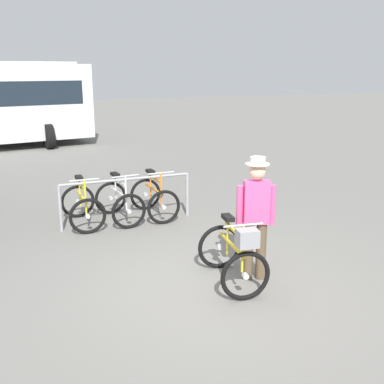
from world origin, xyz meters
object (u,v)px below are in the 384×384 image
object	(u,v)px
racked_bike_white	(119,202)
racked_bike_orange	(154,199)
featured_bicycle	(234,255)
person_with_featured_bike	(256,214)
racked_bike_yellow	(82,207)

from	to	relation	value
racked_bike_white	racked_bike_orange	distance (m)	0.70
racked_bike_white	featured_bicycle	xyz separation A→B (m)	(0.84, -3.28, 0.08)
racked_bike_orange	featured_bicycle	size ratio (longest dim) A/B	0.94
racked_bike_orange	person_with_featured_bike	bearing A→B (deg)	-81.00
racked_bike_white	racked_bike_orange	xyz separation A→B (m)	(0.70, 0.03, 0.00)
featured_bicycle	person_with_featured_bike	bearing A→B (deg)	16.06
featured_bicycle	racked_bike_white	bearing A→B (deg)	104.44
featured_bicycle	person_with_featured_bike	distance (m)	0.63
racked_bike_white	featured_bicycle	size ratio (longest dim) A/B	0.96
featured_bicycle	person_with_featured_bike	world-z (taller)	person_with_featured_bike
racked_bike_yellow	racked_bike_orange	bearing A→B (deg)	2.30
featured_bicycle	person_with_featured_bike	xyz separation A→B (m)	(0.36, 0.10, 0.50)
person_with_featured_bike	racked_bike_orange	bearing A→B (deg)	99.00
racked_bike_yellow	racked_bike_white	size ratio (longest dim) A/B	0.98
featured_bicycle	person_with_featured_bike	size ratio (longest dim) A/B	0.70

